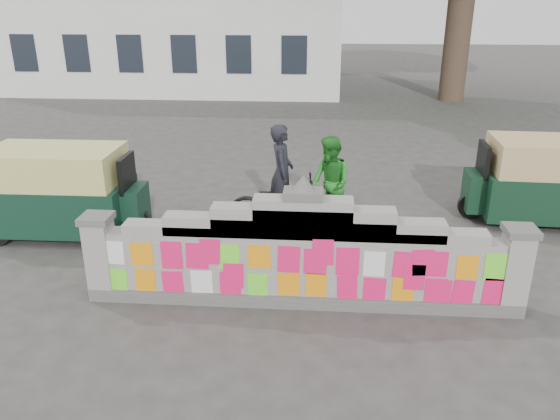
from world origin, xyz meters
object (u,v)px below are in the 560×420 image
at_px(pedestrian, 330,183).
at_px(rickshaw_right, 548,180).
at_px(cyclist_bike, 282,204).
at_px(rickshaw_left, 62,191).
at_px(cyclist_rider, 282,185).

relative_size(pedestrian, rickshaw_right, 0.59).
height_order(pedestrian, rickshaw_right, pedestrian).
bearing_deg(cyclist_bike, pedestrian, -82.10).
relative_size(cyclist_bike, rickshaw_left, 0.68).
xyz_separation_m(rickshaw_left, rickshaw_right, (9.40, 1.35, 0.00)).
distance_m(cyclist_rider, pedestrian, 0.95).
bearing_deg(cyclist_rider, rickshaw_right, -85.40).
xyz_separation_m(cyclist_bike, rickshaw_right, (5.27, 0.84, 0.34)).
xyz_separation_m(cyclist_bike, rickshaw_left, (-4.13, -0.51, 0.33)).
bearing_deg(rickshaw_left, cyclist_rider, 6.44).
height_order(cyclist_bike, rickshaw_right, rickshaw_right).
xyz_separation_m(cyclist_bike, pedestrian, (0.93, 0.20, 0.37)).
height_order(cyclist_bike, pedestrian, pedestrian).
height_order(cyclist_rider, pedestrian, cyclist_rider).
relative_size(rickshaw_left, rickshaw_right, 0.99).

